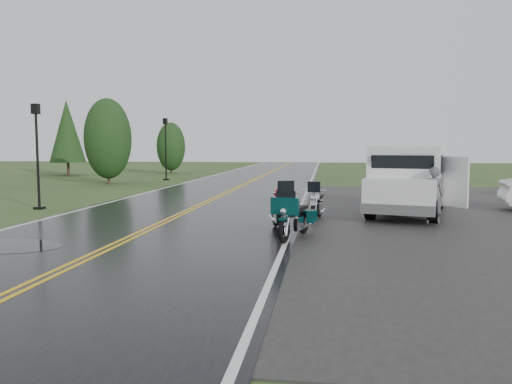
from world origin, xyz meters
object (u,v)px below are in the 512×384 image
at_px(motorcycle_red, 286,212).
at_px(lamp_post_far_left, 166,149).
at_px(lamp_post_near_left, 37,156).
at_px(person_at_van, 433,196).
at_px(motorcycle_teal, 284,220).
at_px(van_white, 371,182).
at_px(motorcycle_silver, 313,205).

xyz_separation_m(motorcycle_red, lamp_post_far_left, (-9.64, 20.20, 1.42)).
bearing_deg(lamp_post_far_left, lamp_post_near_left, -88.64).
bearing_deg(lamp_post_far_left, person_at_van, -51.88).
xyz_separation_m(motorcycle_teal, van_white, (2.30, 4.37, 0.56)).
xyz_separation_m(van_white, lamp_post_far_left, (-11.96, 16.76, 0.93)).
xyz_separation_m(motorcycle_teal, lamp_post_far_left, (-9.66, 21.13, 1.49)).
bearing_deg(person_at_van, motorcycle_silver, 10.29).
height_order(motorcycle_red, lamp_post_near_left, lamp_post_near_left).
xyz_separation_m(motorcycle_red, lamp_post_near_left, (-9.27, 4.55, 1.23)).
bearing_deg(motorcycle_silver, van_white, 43.93).
bearing_deg(van_white, lamp_post_near_left, -170.49).
relative_size(motorcycle_silver, van_white, 0.34).
height_order(motorcycle_silver, person_at_van, person_at_van).
xyz_separation_m(person_at_van, lamp_post_far_left, (-13.65, 17.40, 1.26)).
bearing_deg(person_at_van, van_white, -21.82).
height_order(van_white, person_at_van, van_white).
xyz_separation_m(motorcycle_red, van_white, (2.32, 3.43, 0.49)).
relative_size(motorcycle_red, motorcycle_teal, 1.11).
distance_m(motorcycle_red, lamp_post_near_left, 10.40).
distance_m(motorcycle_silver, lamp_post_near_left, 10.25).
distance_m(motorcycle_silver, lamp_post_far_left, 20.85).
relative_size(motorcycle_silver, lamp_post_near_left, 0.53).
bearing_deg(motorcycle_silver, lamp_post_far_left, 125.72).
bearing_deg(motorcycle_teal, motorcycle_silver, 94.08).
height_order(van_white, lamp_post_near_left, lamp_post_near_left).
relative_size(motorcycle_teal, person_at_van, 1.24).
height_order(motorcycle_red, lamp_post_far_left, lamp_post_far_left).
xyz_separation_m(motorcycle_silver, van_white, (1.72, 1.33, 0.57)).
bearing_deg(motorcycle_red, van_white, 41.32).
distance_m(person_at_van, lamp_post_near_left, 13.44).
xyz_separation_m(motorcycle_teal, lamp_post_near_left, (-9.29, 5.48, 1.30)).
height_order(motorcycle_teal, person_at_van, person_at_van).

